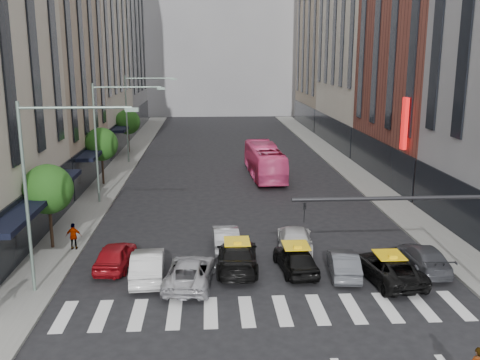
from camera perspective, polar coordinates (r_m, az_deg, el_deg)
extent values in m
plane|color=black|center=(23.27, 3.54, -15.41)|extent=(160.00, 160.00, 0.00)
cube|color=slate|center=(52.24, -13.22, 0.56)|extent=(3.00, 96.00, 0.15)
cube|color=slate|center=(53.39, 11.90, 0.90)|extent=(3.00, 96.00, 0.15)
cube|color=tan|center=(50.38, -20.68, 13.31)|extent=(8.00, 16.00, 24.00)
cube|color=gray|center=(86.57, -13.58, 15.33)|extent=(8.00, 18.00, 30.00)
cube|color=brown|center=(51.24, 19.65, 14.49)|extent=(8.00, 18.00, 26.00)
cube|color=tan|center=(87.57, 9.75, 14.82)|extent=(8.00, 18.00, 28.00)
cube|color=gray|center=(105.54, -2.20, 16.84)|extent=(30.00, 10.00, 36.00)
cylinder|color=black|center=(33.00, -19.55, -4.18)|extent=(0.18, 0.18, 3.15)
sphere|color=#1B4914|center=(32.50, -19.81, -0.92)|extent=(2.88, 2.88, 2.88)
cylinder|color=black|center=(48.10, -14.45, 1.44)|extent=(0.18, 0.18, 3.15)
sphere|color=#1B4914|center=(47.76, -14.58, 3.72)|extent=(2.88, 2.88, 2.88)
cylinder|color=black|center=(63.65, -11.81, 4.35)|extent=(0.18, 0.18, 3.15)
sphere|color=#1B4914|center=(63.39, -11.89, 6.08)|extent=(2.88, 2.88, 2.88)
cylinder|color=gray|center=(26.48, -21.83, -1.96)|extent=(0.16, 0.16, 9.00)
cylinder|color=gray|center=(25.08, -17.18, 7.38)|extent=(5.00, 0.12, 0.12)
cube|color=gray|center=(24.63, -11.46, 7.37)|extent=(0.60, 0.25, 0.18)
cylinder|color=gray|center=(41.64, -15.11, 3.74)|extent=(0.16, 0.16, 9.00)
cylinder|color=gray|center=(40.77, -11.97, 9.66)|extent=(5.00, 0.12, 0.12)
cube|color=gray|center=(40.49, -8.41, 9.64)|extent=(0.60, 0.25, 0.18)
cylinder|color=gray|center=(57.27, -11.99, 6.35)|extent=(0.16, 0.16, 9.00)
cylinder|color=gray|center=(56.63, -9.65, 10.64)|extent=(5.00, 0.12, 0.12)
cube|color=gray|center=(56.43, -7.07, 10.62)|extent=(0.60, 0.25, 0.18)
cylinder|color=black|center=(21.59, 18.75, -1.81)|extent=(10.00, 0.16, 0.16)
imported|color=black|center=(20.47, 6.87, -3.46)|extent=(0.13, 0.16, 0.80)
cube|color=red|center=(43.37, 17.15, 5.77)|extent=(0.30, 0.70, 4.00)
imported|color=maroon|center=(29.59, -13.14, -7.82)|extent=(2.03, 4.28, 1.42)
imported|color=silver|center=(27.85, -9.82, -8.92)|extent=(1.83, 4.62, 1.49)
imported|color=#AFAFB5|center=(26.94, -5.38, -9.73)|extent=(2.75, 5.05, 1.34)
imported|color=black|center=(28.62, -0.33, -8.05)|extent=(2.38, 5.40, 1.54)
imported|color=black|center=(28.47, 5.95, -8.36)|extent=(2.13, 4.38, 1.44)
imported|color=#44474C|center=(28.42, 10.99, -8.72)|extent=(1.84, 4.09, 1.30)
imported|color=black|center=(28.25, 15.55, -9.04)|extent=(2.93, 5.19, 1.37)
imported|color=#3F4046|center=(30.22, 18.94, -7.83)|extent=(1.96, 4.66, 1.34)
imported|color=#ADADB2|center=(31.62, -1.54, -6.13)|extent=(1.59, 4.21, 1.37)
imported|color=silver|center=(31.64, 5.84, -6.17)|extent=(2.47, 4.96, 1.38)
imported|color=#EE4685|center=(49.92, 2.64, 2.02)|extent=(2.99, 10.98, 3.03)
imported|color=gray|center=(19.86, 24.11, -16.19)|extent=(0.63, 0.46, 1.60)
imported|color=gray|center=(32.48, -17.32, -5.76)|extent=(0.93, 0.42, 1.56)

